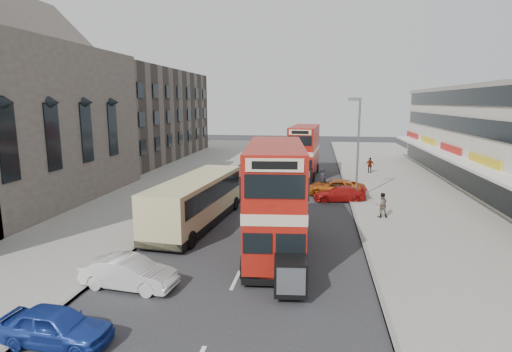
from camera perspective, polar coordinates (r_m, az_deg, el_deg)
The scene contains 18 objects.
ground at distance 16.79m, azimuth -4.32°, elevation -17.27°, with size 160.00×160.00×0.00m, color #28282B.
road_surface at distance 35.50m, azimuth 2.93°, elevation -2.26°, with size 12.00×90.00×0.01m, color #28282B.
pavement_right at distance 36.35m, azimuth 22.12°, elevation -2.62°, with size 12.00×90.00×0.15m, color gray.
pavement_left at distance 38.55m, azimuth -15.12°, elevation -1.49°, with size 12.00×90.00×0.15m, color gray.
kerb_left at distance 36.59m, azimuth -6.62°, elevation -1.82°, with size 0.20×90.00×0.16m, color gray.
kerb_right at distance 35.42m, azimuth 12.80°, elevation -2.42°, with size 0.20×90.00×0.16m, color gray.
brick_terrace at distance 58.33m, azimuth -17.35°, elevation 8.20°, with size 14.00×28.00×12.00m, color #66594C.
street_lamp at distance 32.75m, azimuth 14.11°, elevation 4.84°, with size 1.00×0.20×8.12m.
bus_main at distance 20.67m, azimuth 2.73°, elevation -3.26°, with size 3.67×10.11×5.52m.
bus_second at distance 42.81m, azimuth 6.82°, elevation 3.52°, with size 3.14×9.46×5.13m.
coach at distance 26.04m, azimuth -8.36°, elevation -3.28°, with size 3.70×10.93×2.84m.
car_left_near at distance 15.43m, azimuth -26.38°, elevation -18.43°, with size 1.49×3.69×1.26m, color #1B3697.
car_left_front at distance 18.39m, azimuth -17.48°, elevation -12.88°, with size 1.42×4.08×1.34m, color silver.
car_right_a at distance 32.77m, azimuth 11.70°, elevation -2.49°, with size 1.66×4.07×1.18m, color #A31310.
car_right_b at distance 34.60m, azimuth 11.08°, elevation -1.62°, with size 2.28×4.95×1.38m, color #C55713.
pedestrian_near at distance 28.38m, azimuth 17.31°, elevation -3.92°, with size 0.62×0.42×1.69m, color gray.
pedestrian_far at distance 45.82m, azimuth 15.75°, elevation 1.50°, with size 0.98×0.41×1.68m, color gray.
cyclist at distance 35.37m, azimuth 9.43°, elevation -1.18°, with size 0.67×1.60×2.16m.
Camera 1 is at (3.43, -14.47, 7.80)m, focal length 28.36 mm.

